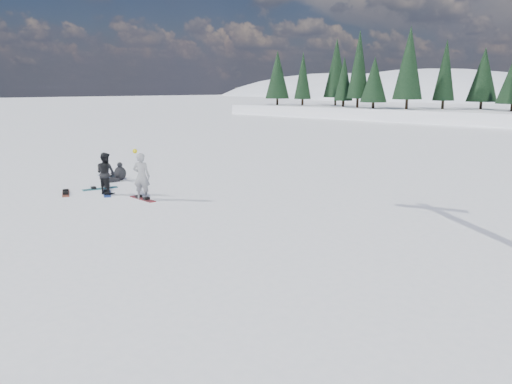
# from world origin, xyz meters

# --- Properties ---
(ground) EXTENTS (420.00, 420.00, 0.00)m
(ground) POSITION_xyz_m (0.00, 0.00, 0.00)
(ground) COLOR white
(ground) RESTS_ON ground
(snowboarder_woman) EXTENTS (0.81, 0.74, 2.00)m
(snowboarder_woman) POSITION_xyz_m (1.20, 0.85, 0.93)
(snowboarder_woman) COLOR #96969B
(snowboarder_woman) RESTS_ON ground
(snowboarder_man) EXTENTS (0.97, 0.83, 1.74)m
(snowboarder_man) POSITION_xyz_m (-0.73, 0.37, 0.87)
(snowboarder_man) COLOR black
(snowboarder_man) RESTS_ON ground
(seated_rider) EXTENTS (0.75, 1.10, 0.87)m
(seated_rider) POSITION_xyz_m (-3.08, 2.32, 0.34)
(seated_rider) COLOR black
(seated_rider) RESTS_ON ground
(gear_bag) EXTENTS (0.46, 0.32, 0.30)m
(gear_bag) POSITION_xyz_m (-3.78, 2.58, 0.15)
(gear_bag) COLOR black
(gear_bag) RESTS_ON ground
(snowboard_woman) EXTENTS (1.50, 0.30, 0.03)m
(snowboard_woman) POSITION_xyz_m (1.20, 0.85, 0.01)
(snowboard_woman) COLOR maroon
(snowboard_woman) RESTS_ON ground
(snowboard_man) EXTENTS (1.46, 0.94, 0.03)m
(snowboard_man) POSITION_xyz_m (-0.73, 0.37, 0.01)
(snowboard_man) COLOR #1C3C9E
(snowboard_man) RESTS_ON ground
(snowboard_loose_a) EXTENTS (0.60, 1.52, 0.03)m
(snowboard_loose_a) POSITION_xyz_m (-1.88, 0.68, 0.01)
(snowboard_loose_a) COLOR teal
(snowboard_loose_a) RESTS_ON ground
(snowboard_loose_c) EXTENTS (1.51, 0.34, 0.03)m
(snowboard_loose_c) POSITION_xyz_m (-4.36, 2.45, 0.01)
(snowboard_loose_c) COLOR #1A4291
(snowboard_loose_c) RESTS_ON ground
(snowboard_loose_b) EXTENTS (1.48, 0.88, 0.03)m
(snowboard_loose_b) POSITION_xyz_m (-2.00, -0.82, 0.01)
(snowboard_loose_b) COLOR maroon
(snowboard_loose_b) RESTS_ON ground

